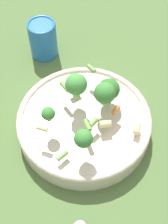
# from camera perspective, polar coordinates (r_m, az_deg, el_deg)

# --- Properties ---
(ground_plane) EXTENTS (3.00, 3.00, 0.00)m
(ground_plane) POSITION_cam_1_polar(r_m,az_deg,el_deg) (0.68, 0.00, -3.16)
(ground_plane) COLOR #4C6B38
(bowl) EXTENTS (0.28, 0.28, 0.05)m
(bowl) POSITION_cam_1_polar(r_m,az_deg,el_deg) (0.66, 0.00, -1.93)
(bowl) COLOR beige
(bowl) RESTS_ON ground_plane
(pasta_salad) EXTENTS (0.20, 0.20, 0.09)m
(pasta_salad) POSITION_cam_1_polar(r_m,az_deg,el_deg) (0.60, 1.31, 2.74)
(pasta_salad) COLOR #8CB766
(pasta_salad) RESTS_ON bowl
(cup) EXTENTS (0.07, 0.07, 0.10)m
(cup) POSITION_cam_1_polar(r_m,az_deg,el_deg) (0.80, -7.52, 13.13)
(cup) COLOR #2366B2
(cup) RESTS_ON ground_plane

